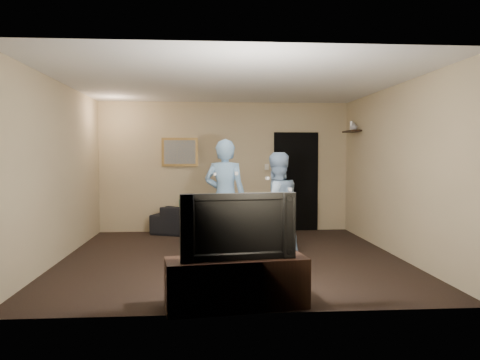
{
  "coord_description": "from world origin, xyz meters",
  "views": [
    {
      "loc": [
        -0.38,
        -6.94,
        1.53
      ],
      "look_at": [
        0.15,
        0.3,
        1.15
      ],
      "focal_mm": 35.0,
      "sensor_mm": 36.0,
      "label": 1
    }
  ],
  "objects": [
    {
      "name": "ground",
      "position": [
        0.0,
        0.0,
        0.0
      ],
      "size": [
        5.0,
        5.0,
        0.0
      ],
      "primitive_type": "plane",
      "color": "black",
      "rests_on": "ground"
    },
    {
      "name": "wii_player_right",
      "position": [
        0.64,
        -0.18,
        0.79
      ],
      "size": [
        0.91,
        0.8,
        1.58
      ],
      "color": "#95B5D8",
      "rests_on": "ground"
    },
    {
      "name": "ceiling",
      "position": [
        0.0,
        0.0,
        2.6
      ],
      "size": [
        5.0,
        5.0,
        0.04
      ],
      "primitive_type": "cube",
      "color": "silver",
      "rests_on": "wall_back"
    },
    {
      "name": "shelf_figurine",
      "position": [
        2.39,
        1.83,
        2.09
      ],
      "size": [
        0.06,
        0.06,
        0.18
      ],
      "primitive_type": "cylinder",
      "color": "silver",
      "rests_on": "wall_shelf"
    },
    {
      "name": "wall_right",
      "position": [
        2.5,
        0.0,
        1.3
      ],
      "size": [
        0.04,
        5.0,
        2.6
      ],
      "primitive_type": "cube",
      "color": "tan",
      "rests_on": "ground"
    },
    {
      "name": "shelf_vase",
      "position": [
        2.39,
        1.68,
        2.08
      ],
      "size": [
        0.16,
        0.16,
        0.14
      ],
      "primitive_type": "imported",
      "rotation": [
        0.0,
        0.0,
        -0.16
      ],
      "color": "silver",
      "rests_on": "wall_shelf"
    },
    {
      "name": "painting_frame",
      "position": [
        -0.9,
        2.48,
        1.6
      ],
      "size": [
        0.72,
        0.05,
        0.57
      ],
      "primitive_type": "cube",
      "color": "olive",
      "rests_on": "wall_back"
    },
    {
      "name": "wall_back",
      "position": [
        0.0,
        2.5,
        1.3
      ],
      "size": [
        5.0,
        0.04,
        2.6
      ],
      "primitive_type": "cube",
      "color": "tan",
      "rests_on": "ground"
    },
    {
      "name": "wii_player_left",
      "position": [
        -0.09,
        0.21,
        0.89
      ],
      "size": [
        0.74,
        0.6,
        1.78
      ],
      "color": "#74A0CA",
      "rests_on": "ground"
    },
    {
      "name": "throw_pillow",
      "position": [
        -0.69,
        2.07,
        0.48
      ],
      "size": [
        0.43,
        0.24,
        0.41
      ],
      "primitive_type": "cube",
      "rotation": [
        0.0,
        0.0,
        -0.27
      ],
      "color": "#174736",
      "rests_on": "sofa"
    },
    {
      "name": "wall_shelf",
      "position": [
        2.39,
        1.8,
        1.99
      ],
      "size": [
        0.2,
        0.6,
        0.03
      ],
      "primitive_type": "cube",
      "color": "black",
      "rests_on": "wall_right"
    },
    {
      "name": "light_switch",
      "position": [
        0.85,
        2.48,
        1.3
      ],
      "size": [
        0.08,
        0.02,
        0.12
      ],
      "primitive_type": "cube",
      "color": "silver",
      "rests_on": "wall_back"
    },
    {
      "name": "wall_left",
      "position": [
        -2.5,
        0.0,
        1.3
      ],
      "size": [
        0.04,
        5.0,
        2.6
      ],
      "primitive_type": "cube",
      "color": "tan",
      "rests_on": "ground"
    },
    {
      "name": "tv_console",
      "position": [
        -0.08,
        -2.3,
        0.25
      ],
      "size": [
        1.47,
        0.65,
        0.51
      ],
      "primitive_type": "cube",
      "rotation": [
        0.0,
        0.0,
        0.14
      ],
      "color": "black",
      "rests_on": "ground"
    },
    {
      "name": "television",
      "position": [
        -0.08,
        -2.3,
        0.83
      ],
      "size": [
        1.16,
        0.31,
        0.66
      ],
      "primitive_type": "imported",
      "rotation": [
        0.0,
        0.0,
        0.14
      ],
      "color": "black",
      "rests_on": "tv_console"
    },
    {
      "name": "doorway",
      "position": [
        1.45,
        2.47,
        1.0
      ],
      "size": [
        0.9,
        0.06,
        2.0
      ],
      "primitive_type": "cube",
      "color": "black",
      "rests_on": "ground"
    },
    {
      "name": "wall_front",
      "position": [
        0.0,
        -2.5,
        1.3
      ],
      "size": [
        5.0,
        0.04,
        2.6
      ],
      "primitive_type": "cube",
      "color": "tan",
      "rests_on": "ground"
    },
    {
      "name": "painting_canvas",
      "position": [
        -0.9,
        2.45,
        1.6
      ],
      "size": [
        0.62,
        0.01,
        0.47
      ],
      "primitive_type": "cube",
      "color": "slate",
      "rests_on": "painting_frame"
    },
    {
      "name": "sofa",
      "position": [
        -0.46,
        2.07,
        0.28
      ],
      "size": [
        2.03,
        1.37,
        0.55
      ],
      "primitive_type": "imported",
      "rotation": [
        0.0,
        0.0,
        2.78
      ],
      "color": "black",
      "rests_on": "ground"
    }
  ]
}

